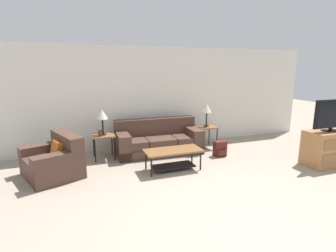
{
  "coord_description": "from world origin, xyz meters",
  "views": [
    {
      "loc": [
        -2.19,
        -2.51,
        2.05
      ],
      "look_at": [
        -0.25,
        2.82,
        0.8
      ],
      "focal_mm": 28.0,
      "sensor_mm": 36.0,
      "label": 1
    }
  ],
  "objects": [
    {
      "name": "couch",
      "position": [
        -0.27,
        3.44,
        0.3
      ],
      "size": [
        2.09,
        0.95,
        0.82
      ],
      "color": "#4C3328",
      "rests_on": "ground_plane"
    },
    {
      "name": "table_lamp_right",
      "position": [
        1.05,
        3.44,
        1.02
      ],
      "size": [
        0.25,
        0.25,
        0.59
      ],
      "color": "black",
      "rests_on": "side_table_right"
    },
    {
      "name": "ground_plane",
      "position": [
        0.0,
        0.0,
        0.0
      ],
      "size": [
        24.0,
        24.0,
        0.0
      ],
      "primitive_type": "plane",
      "color": "gray"
    },
    {
      "name": "side_table_left",
      "position": [
        -1.6,
        3.44,
        0.51
      ],
      "size": [
        0.5,
        0.5,
        0.57
      ],
      "color": "brown",
      "rests_on": "ground_plane"
    },
    {
      "name": "picture_frame",
      "position": [
        -1.67,
        3.37,
        0.63
      ],
      "size": [
        0.1,
        0.04,
        0.13
      ],
      "color": "#4C3828",
      "rests_on": "side_table_left"
    },
    {
      "name": "side_table_right",
      "position": [
        1.05,
        3.44,
        0.51
      ],
      "size": [
        0.5,
        0.5,
        0.57
      ],
      "color": "brown",
      "rests_on": "ground_plane"
    },
    {
      "name": "armchair",
      "position": [
        -2.62,
        2.76,
        0.29
      ],
      "size": [
        1.24,
        1.34,
        0.8
      ],
      "color": "#4C3328",
      "rests_on": "ground_plane"
    },
    {
      "name": "table_lamp_left",
      "position": [
        -1.6,
        3.44,
        1.02
      ],
      "size": [
        0.25,
        0.25,
        0.59
      ],
      "color": "black",
      "rests_on": "side_table_left"
    },
    {
      "name": "wall_back",
      "position": [
        0.0,
        4.09,
        1.3
      ],
      "size": [
        9.05,
        0.06,
        2.6
      ],
      "color": "silver",
      "rests_on": "ground_plane"
    },
    {
      "name": "backpack",
      "position": [
        1.02,
        2.67,
        0.18
      ],
      "size": [
        0.29,
        0.25,
        0.36
      ],
      "color": "#4C1E19",
      "rests_on": "ground_plane"
    },
    {
      "name": "television",
      "position": [
        2.9,
        1.38,
        1.11
      ],
      "size": [
        0.96,
        0.2,
        0.67
      ],
      "color": "black",
      "rests_on": "tv_console"
    },
    {
      "name": "tv_console",
      "position": [
        2.9,
        1.38,
        0.38
      ],
      "size": [
        1.03,
        0.54,
        0.76
      ],
      "color": "#A87042",
      "rests_on": "ground_plane"
    },
    {
      "name": "coffee_table",
      "position": [
        -0.34,
        2.25,
        0.32
      ],
      "size": [
        1.17,
        0.53,
        0.43
      ],
      "color": "brown",
      "rests_on": "ground_plane"
    }
  ]
}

